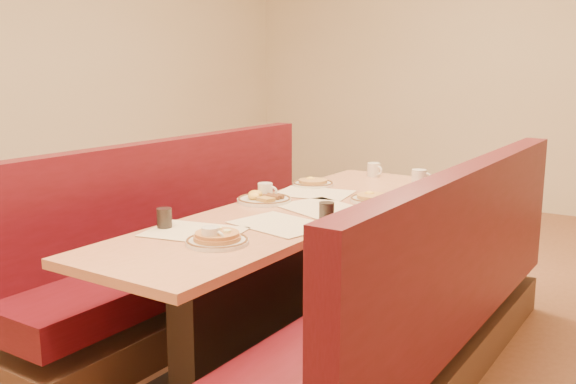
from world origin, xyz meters
The scene contains 18 objects.
ground centered at (0.00, 0.00, 0.00)m, with size 8.00×8.00×0.00m, color #9E6647.
diner_table centered at (0.00, 0.00, 0.37)m, with size 0.70×2.50×0.75m.
booth_left centered at (-0.73, 0.00, 0.36)m, with size 0.55×2.50×1.05m.
booth_right centered at (0.73, 0.00, 0.36)m, with size 0.55×2.50×1.05m.
placemat_near_left centered at (-0.12, -0.64, 0.75)m, with size 0.41×0.31×0.00m, color #F5EBC0.
placemat_near_right centered at (0.12, -0.31, 0.75)m, with size 0.42×0.31×0.00m, color #F5EBC0.
placemat_far_left centered at (-0.12, 0.39, 0.75)m, with size 0.41×0.31×0.00m, color #F5EBC0.
placemat_far_right centered at (0.12, 0.08, 0.75)m, with size 0.45×0.34×0.00m, color #F5EBC0.
pancake_plate centered at (0.08, -0.72, 0.77)m, with size 0.26×0.26×0.06m.
eggs_plate centered at (-0.24, 0.05, 0.77)m, with size 0.29×0.29×0.06m.
extra_plate_mid centered at (0.25, 0.39, 0.77)m, with size 0.25×0.25×0.05m.
extra_plate_far centered at (-0.25, 0.59, 0.77)m, with size 0.25×0.25×0.05m.
coffee_mug_a centered at (0.08, -0.76, 0.79)m, with size 0.11×0.08×0.08m.
coffee_mug_b centered at (-0.27, 0.12, 0.80)m, with size 0.12×0.08×0.09m.
coffee_mug_c centered at (0.28, 0.97, 0.80)m, with size 0.13×0.09×0.10m.
coffee_mug_d centered at (-0.09, 1.10, 0.80)m, with size 0.12×0.08×0.09m.
soda_tumbler_near centered at (-0.28, -0.65, 0.80)m, with size 0.07×0.07×0.09m.
soda_tumbler_mid centered at (0.28, -0.16, 0.80)m, with size 0.07×0.07×0.10m.
Camera 1 is at (1.73, -2.69, 1.48)m, focal length 40.00 mm.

